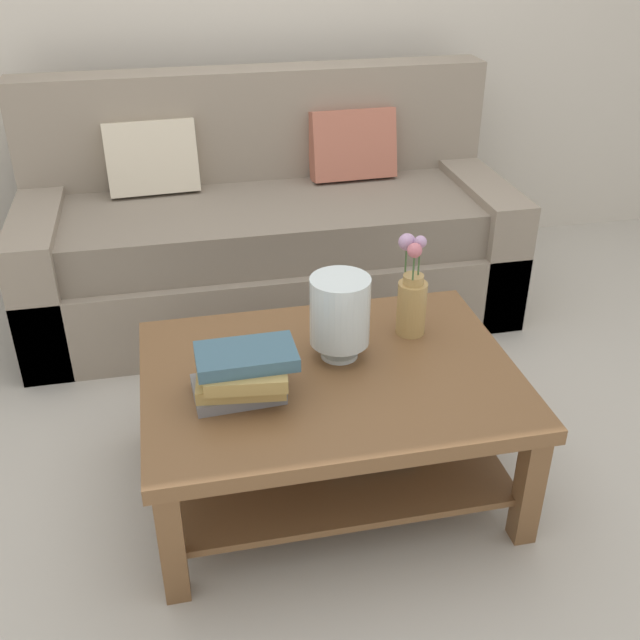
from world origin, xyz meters
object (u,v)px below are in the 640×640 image
coffee_table (331,403)px  flower_pitcher (412,297)px  book_stack_main (243,373)px  couch (267,234)px  glass_hurricane_vase (340,312)px

coffee_table → flower_pitcher: (0.31, 0.18, 0.26)m
flower_pitcher → book_stack_main: bearing=-157.1°
couch → coffee_table: bearing=-89.6°
coffee_table → flower_pitcher: flower_pitcher is taller
book_stack_main → flower_pitcher: (0.60, 0.25, 0.06)m
coffee_table → book_stack_main: 0.36m
book_stack_main → flower_pitcher: flower_pitcher is taller
flower_pitcher → couch: bearing=105.7°
coffee_table → couch: bearing=90.4°
couch → flower_pitcher: 1.20m
coffee_table → book_stack_main: bearing=-165.3°
couch → glass_hurricane_vase: (0.05, -1.23, 0.25)m
couch → book_stack_main: 1.43m
book_stack_main → glass_hurricane_vase: 0.37m
couch → flower_pitcher: size_ratio=6.17×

